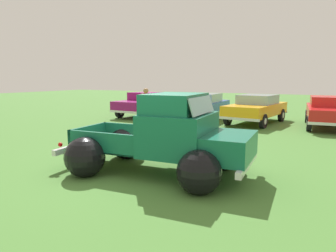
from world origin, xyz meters
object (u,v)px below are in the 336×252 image
Objects in this scene: vintage_pickup_truck at (169,143)px; show_car_1 at (203,106)px; spectator_0 at (146,105)px; lane_cone_0 at (137,138)px; lane_cone_1 at (105,137)px; show_car_2 at (256,108)px; show_car_3 at (329,111)px; show_car_0 at (145,103)px.

vintage_pickup_truck reaches higher than show_car_1.
spectator_0 is 4.18m from lane_cone_0.
lane_cone_0 is at bearing 21.09° from lane_cone_1.
show_car_2 is 3.28m from show_car_3.
show_car_1 is at bearing 94.05° from show_car_0.
show_car_1 and show_car_3 have the same top height.
lane_cone_0 is (-2.30, 2.10, -0.45)m from vintage_pickup_truck.
lane_cone_0 is (-2.30, -7.49, -0.47)m from show_car_2.
show_car_2 reaches higher than lane_cone_1.
show_car_1 is at bearing -81.13° from show_car_2.
show_car_3 is 2.51× the size of spectator_0.
lane_cone_0 is at bearing 2.88° from show_car_1.
show_car_3 is at bearing 99.69° from show_car_2.
vintage_pickup_truck is at bearing 7.83° from show_car_2.
show_car_0 is 0.94× the size of show_car_3.
show_car_1 and show_car_2 have the same top height.
show_car_0 is at bearing -81.12° from show_car_2.
vintage_pickup_truck is 11.52m from show_car_0.
spectator_0 is 2.88× the size of lane_cone_1.
spectator_0 reaches higher than lane_cone_1.
show_car_1 is 7.29× the size of lane_cone_1.
show_car_1 is 0.98× the size of show_car_2.
lane_cone_1 is (-3.30, -7.88, -0.47)m from show_car_2.
show_car_1 is at bearing 86.65° from lane_cone_1.
show_car_2 and show_car_3 have the same top height.
show_car_0 is 0.93× the size of show_car_1.
show_car_2 reaches higher than lane_cone_0.
vintage_pickup_truck is at bearing -42.43° from lane_cone_0.
show_car_3 is (6.12, 0.16, 0.00)m from show_car_1.
lane_cone_0 is at bearing 32.97° from show_car_0.
show_car_1 is (3.70, 0.07, 0.00)m from show_car_0.
spectator_0 is at bearing -67.42° from show_car_3.
show_car_0 is at bearing -93.94° from show_car_3.
show_car_1 is 7.48m from lane_cone_0.
lane_cone_1 is at bearing 25.68° from show_car_0.
spectator_0 is at bearing -20.83° from show_car_1.
show_car_3 is (3.27, 9.70, 0.03)m from vintage_pickup_truck.
vintage_pickup_truck is 2.60× the size of spectator_0.
lane_cone_0 is at bearing -9.20° from show_car_2.
show_car_3 is at bearing 90.13° from show_car_1.
show_car_2 is at bearing 86.25° from vintage_pickup_truck.
lane_cone_0 is at bearing -41.50° from show_car_3.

